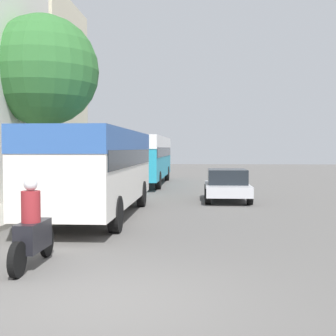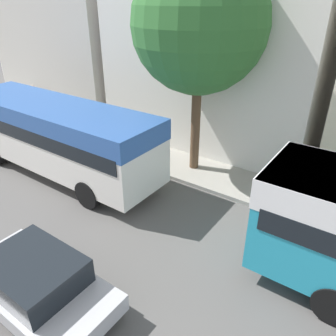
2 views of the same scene
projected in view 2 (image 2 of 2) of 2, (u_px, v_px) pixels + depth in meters
name	position (u px, v px, depth m)	size (l,w,h in m)	color
sidewalk	(14.00, 113.00, 20.03)	(2.20, 120.00, 0.15)	#9E998E
building_corner	(84.00, 38.00, 20.36)	(6.68, 8.49, 8.17)	beige
bus_lead	(55.00, 129.00, 12.63)	(2.53, 9.17, 2.86)	silver
car_crossing	(36.00, 282.00, 7.35)	(1.91, 3.90, 1.38)	#B7B7BC
pedestrian_near_curb	(35.00, 100.00, 19.05)	(0.35, 0.35, 1.74)	#232838
street_tree	(200.00, 25.00, 11.03)	(4.70, 4.70, 7.77)	brown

